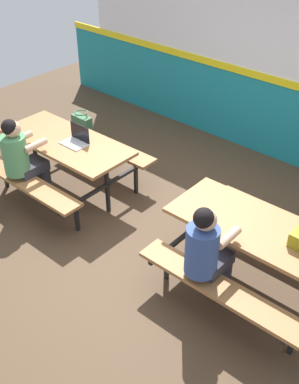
# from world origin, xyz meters

# --- Properties ---
(ground_plane) EXTENTS (10.00, 10.00, 0.02)m
(ground_plane) POSITION_xyz_m (0.00, 0.00, -0.01)
(ground_plane) COLOR #4C3826
(accent_backdrop) EXTENTS (8.00, 0.14, 2.60)m
(accent_backdrop) POSITION_xyz_m (0.00, 2.64, 1.25)
(accent_backdrop) COLOR teal
(accent_backdrop) RESTS_ON ground
(picnic_table_left) EXTENTS (1.77, 1.57, 0.74)m
(picnic_table_left) POSITION_xyz_m (-1.34, 0.06, 0.57)
(picnic_table_left) COLOR #9E6B3D
(picnic_table_left) RESTS_ON ground
(picnic_table_right) EXTENTS (1.77, 1.57, 0.74)m
(picnic_table_right) POSITION_xyz_m (1.34, 0.17, 0.57)
(picnic_table_right) COLOR #9E6B3D
(picnic_table_right) RESTS_ON ground
(student_nearer) EXTENTS (0.36, 0.53, 1.21)m
(student_nearer) POSITION_xyz_m (-1.49, -0.50, 0.71)
(student_nearer) COLOR #2D2D38
(student_nearer) RESTS_ON ground
(student_further) EXTENTS (0.36, 0.53, 1.21)m
(student_further) POSITION_xyz_m (1.13, -0.39, 0.71)
(student_further) COLOR #2D2D38
(student_further) RESTS_ON ground
(laptop_silver) EXTENTS (0.32, 0.22, 0.22)m
(laptop_silver) POSITION_xyz_m (-1.18, 0.10, 0.79)
(laptop_silver) COLOR silver
(laptop_silver) RESTS_ON picnic_table_left
(tote_bag_bright) EXTENTS (0.34, 0.21, 0.43)m
(tote_bag_bright) POSITION_xyz_m (-2.33, 1.15, 0.19)
(tote_bag_bright) COLOR #3F724C
(tote_bag_bright) RESTS_ON ground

